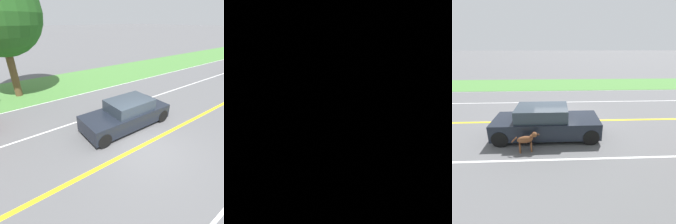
{
  "view_description": "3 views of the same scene",
  "coord_description": "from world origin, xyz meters",
  "views": [
    {
      "loc": [
        -4.14,
        4.66,
        4.86
      ],
      "look_at": [
        2.15,
        0.13,
        0.77
      ],
      "focal_mm": 28.0,
      "sensor_mm": 36.0,
      "label": 1
    },
    {
      "loc": [
        8.08,
        3.36,
        4.28
      ],
      "look_at": [
        1.85,
        -0.74,
        1.09
      ],
      "focal_mm": 24.0,
      "sensor_mm": 36.0,
      "label": 2
    },
    {
      "loc": [
        8.81,
        0.05,
        3.82
      ],
      "look_at": [
        1.52,
        0.37,
        1.1
      ],
      "focal_mm": 28.0,
      "sensor_mm": 36.0,
      "label": 3
    }
  ],
  "objects": [
    {
      "name": "lane_edge_line_left",
      "position": [
        -7.0,
        0.0,
        0.0
      ],
      "size": [
        0.14,
        160.0,
        0.01
      ],
      "primitive_type": "cube",
      "color": "white",
      "rests_on": "ground"
    },
    {
      "name": "lane_dash_same_dir",
      "position": [
        3.5,
        0.0,
        0.0
      ],
      "size": [
        0.1,
        160.0,
        0.01
      ],
      "primitive_type": "cube",
      "color": "white",
      "rests_on": "ground"
    },
    {
      "name": "lane_edge_line_right",
      "position": [
        7.0,
        0.0,
        0.0
      ],
      "size": [
        0.14,
        160.0,
        0.01
      ],
      "primitive_type": "cube",
      "color": "white",
      "rests_on": "ground"
    },
    {
      "name": "grass_verge_left",
      "position": [
        -10.0,
        0.0,
        0.01
      ],
      "size": [
        6.0,
        160.0,
        0.03
      ],
      "primitive_type": "cube",
      "color": "#4C843D",
      "rests_on": "ground"
    },
    {
      "name": "ground_plane",
      "position": [
        0.0,
        0.0,
        0.0
      ],
      "size": [
        400.0,
        400.0,
        0.0
      ],
      "primitive_type": "plane",
      "color": "#5B5B5E"
    },
    {
      "name": "dog",
      "position": [
        2.9,
        -1.1,
        0.52
      ],
      "size": [
        0.34,
        1.07,
        0.82
      ],
      "rotation": [
        0.0,
        0.0,
        0.19
      ],
      "color": "brown",
      "rests_on": "ground"
    },
    {
      "name": "ego_car",
      "position": [
        1.69,
        -0.45,
        0.67
      ],
      "size": [
        1.8,
        4.57,
        1.42
      ],
      "color": "black",
      "rests_on": "ground"
    },
    {
      "name": "centre_divider_line",
      "position": [
        0.0,
        0.0,
        0.0
      ],
      "size": [
        0.18,
        160.0,
        0.01
      ],
      "primitive_type": "cube",
      "color": "yellow",
      "rests_on": "ground"
    },
    {
      "name": "lane_dash_oncoming",
      "position": [
        -3.5,
        0.0,
        0.0
      ],
      "size": [
        0.1,
        160.0,
        0.01
      ],
      "primitive_type": "cube",
      "color": "white",
      "rests_on": "ground"
    }
  ]
}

